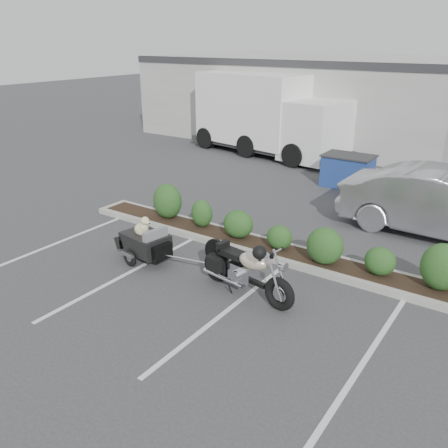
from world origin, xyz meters
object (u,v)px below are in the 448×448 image
Objects in this scene: motorcycle at (246,271)px; delivery_truck at (268,116)px; dumpster at (348,171)px; pet_trailer at (145,242)px; sedan at (445,204)px.

motorcycle is 12.79m from delivery_truck.
delivery_truck is at bearing 148.73° from dumpster.
dumpster is 0.22× the size of delivery_truck.
delivery_truck is at bearing 114.78° from pet_trailer.
motorcycle is 6.16m from sedan.
motorcycle is 2.78m from pet_trailer.
sedan is at bearing 74.09° from motorcycle.
delivery_truck reaches higher than pet_trailer.
dumpster is at bearing 87.74° from pet_trailer.
motorcycle is at bearing 8.57° from pet_trailer.
delivery_truck is (-8.53, 5.70, 0.79)m from sedan.
sedan is (5.38, 5.54, 0.39)m from pet_trailer.
delivery_truck is at bearing 126.88° from motorcycle.
dumpster reaches higher than pet_trailer.
pet_trailer is 1.11× the size of dumpster.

